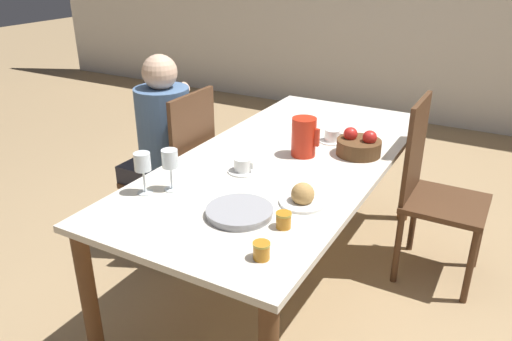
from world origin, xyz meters
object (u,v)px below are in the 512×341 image
teacup_near_person (243,166)px  fruit_bowl (359,146)px  wine_glass_juice (143,164)px  bread_plate (303,197)px  red_pitcher (304,137)px  chair_opposite (433,188)px  person_seated (161,139)px  chair_person_side (179,171)px  wine_glass_water (170,161)px  jam_jar_red (261,250)px  teacup_across (332,136)px  jam_jar_amber (284,219)px  serving_tray (240,212)px

teacup_near_person → fruit_bowl: fruit_bowl is taller
wine_glass_juice → bread_plate: bearing=20.8°
red_pitcher → wine_glass_juice: 0.84m
teacup_near_person → fruit_bowl: 0.63m
chair_opposite → person_seated: bearing=-70.1°
chair_person_side → teacup_near_person: size_ratio=6.88×
chair_person_side → wine_glass_water: chair_person_side is taller
chair_person_side → wine_glass_juice: bearing=-153.7°
chair_opposite → fruit_bowl: size_ratio=4.42×
red_pitcher → jam_jar_red: bearing=-74.3°
wine_glass_juice → teacup_across: size_ratio=1.29×
fruit_bowl → chair_opposite: bearing=33.3°
wine_glass_juice → jam_jar_amber: size_ratio=2.98×
chair_opposite → teacup_across: (-0.54, -0.12, 0.24)m
chair_person_side → serving_tray: size_ratio=3.70×
teacup_across → bread_plate: bread_plate is taller
chair_person_side → jam_jar_amber: (0.96, -0.59, 0.24)m
red_pitcher → wine_glass_juice: (-0.42, -0.73, 0.04)m
person_seated → bread_plate: person_seated is taller
bread_plate → person_seated: bearing=161.3°
wine_glass_juice → bread_plate: 0.69m
teacup_near_person → jam_jar_amber: size_ratio=2.32×
teacup_across → person_seated: bearing=-155.9°
red_pitcher → chair_opposite: bearing=32.3°
wine_glass_water → person_seated: bearing=133.3°
person_seated → teacup_near_person: person_seated is taller
serving_tray → person_seated: bearing=146.7°
person_seated → serving_tray: bearing=-123.3°
serving_tray → fruit_bowl: fruit_bowl is taller
red_pitcher → fruit_bowl: size_ratio=0.88×
serving_tray → wine_glass_juice: bearing=-176.3°
red_pitcher → fruit_bowl: (0.25, 0.15, -0.05)m
serving_tray → red_pitcher: bearing=93.1°
wine_glass_juice → jam_jar_amber: (0.65, 0.03, -0.10)m
fruit_bowl → wine_glass_juice: bearing=-127.4°
person_seated → jam_jar_amber: person_seated is taller
red_pitcher → bread_plate: bearing=-66.1°
person_seated → chair_person_side: bearing=-76.3°
person_seated → wine_glass_juice: person_seated is taller
bread_plate → fruit_bowl: 0.63m
person_seated → teacup_across: person_seated is taller
teacup_near_person → jam_jar_amber: teacup_near_person is taller
chair_person_side → bread_plate: (0.94, -0.37, 0.24)m
jam_jar_amber → fruit_bowl: (0.01, 0.84, 0.01)m
teacup_near_person → person_seated: bearing=163.6°
serving_tray → chair_person_side: bearing=142.5°
chair_person_side → bread_plate: bearing=-111.6°
fruit_bowl → teacup_near_person: bearing=-130.8°
person_seated → red_pitcher: bearing=-80.7°
jam_jar_red → chair_person_side: bearing=140.6°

